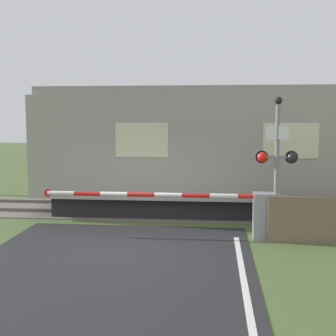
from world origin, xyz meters
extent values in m
plane|color=#4C6033|center=(0.00, 0.00, 0.00)|extent=(80.00, 80.00, 0.00)
cube|color=#666056|center=(0.00, 4.17, 0.01)|extent=(36.00, 3.20, 0.03)
cube|color=#595451|center=(0.00, 3.45, 0.08)|extent=(36.00, 0.08, 0.10)
cube|color=#595451|center=(0.00, 4.89, 0.08)|extent=(36.00, 0.08, 0.10)
cube|color=black|center=(4.07, 4.17, 0.30)|extent=(13.55, 2.70, 0.60)
cube|color=#9E998E|center=(4.07, 4.17, 2.08)|extent=(14.73, 3.18, 2.96)
cube|color=gray|center=(4.07, 4.17, 3.68)|extent=(14.43, 2.92, 0.24)
cube|color=beige|center=(4.07, 2.58, 2.30)|extent=(1.47, 0.02, 0.95)
cube|color=beige|center=(0.02, 2.58, 2.30)|extent=(1.47, 0.02, 0.95)
cube|color=gray|center=(3.29, 1.04, 0.56)|extent=(0.60, 0.44, 1.12)
cylinder|color=gray|center=(3.29, 1.04, 1.03)|extent=(0.16, 0.16, 0.18)
cylinder|color=red|center=(2.95, 1.04, 1.03)|extent=(0.68, 0.11, 0.11)
cylinder|color=white|center=(2.27, 1.04, 1.03)|extent=(0.68, 0.11, 0.11)
cylinder|color=red|center=(1.59, 1.04, 1.03)|extent=(0.68, 0.11, 0.11)
cylinder|color=white|center=(0.92, 1.04, 1.03)|extent=(0.68, 0.11, 0.11)
cylinder|color=red|center=(0.24, 1.04, 1.03)|extent=(0.68, 0.11, 0.11)
cylinder|color=white|center=(-0.44, 1.04, 1.03)|extent=(0.68, 0.11, 0.11)
cylinder|color=red|center=(-1.12, 1.04, 1.03)|extent=(0.68, 0.11, 0.11)
cylinder|color=white|center=(-1.80, 1.04, 1.03)|extent=(0.68, 0.11, 0.11)
cylinder|color=red|center=(-2.13, 1.04, 1.03)|extent=(0.20, 0.02, 0.20)
cylinder|color=gray|center=(3.50, 0.92, 1.61)|extent=(0.11, 0.11, 3.22)
cube|color=gray|center=(3.50, 0.92, 2.00)|extent=(0.81, 0.07, 0.07)
sphere|color=red|center=(3.16, 0.87, 2.00)|extent=(0.24, 0.24, 0.24)
sphere|color=black|center=(3.85, 0.87, 2.00)|extent=(0.24, 0.24, 0.24)
cylinder|color=black|center=(3.16, 0.98, 2.00)|extent=(0.30, 0.06, 0.30)
cylinder|color=black|center=(3.85, 0.98, 2.00)|extent=(0.30, 0.06, 0.30)
cube|color=white|center=(3.50, 0.88, 2.58)|extent=(0.51, 0.02, 0.32)
sphere|color=black|center=(3.50, 0.92, 3.32)|extent=(0.18, 0.18, 0.18)
camera|label=1|loc=(2.04, -10.23, 2.96)|focal=50.00mm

